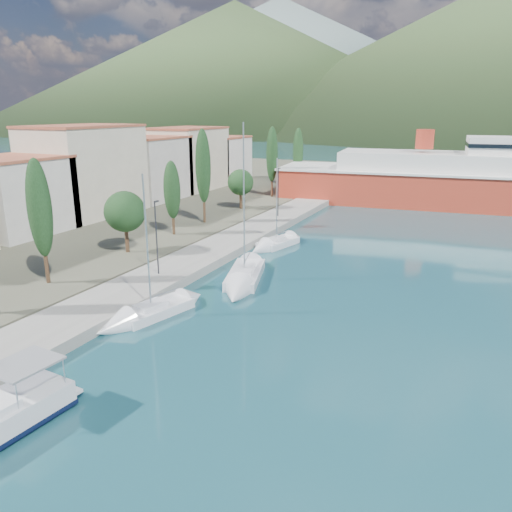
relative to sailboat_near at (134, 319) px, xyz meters
The scene contains 10 objects.
ground 113.38m from the sailboat_near, 87.12° to the left, with size 1400.00×1400.00×0.00m, color #1D4E58.
quay 19.52m from the sailboat_near, 99.75° to the left, with size 5.00×88.00×0.80m, color gray.
land_strip 50.61m from the sailboat_near, 144.71° to the left, with size 70.00×148.00×0.70m, color #565644.
town_buildings 40.35m from the sailboat_near, 131.11° to the left, with size 9.20×69.20×11.30m.
tree_row 26.65m from the sailboat_near, 112.74° to the left, with size 3.85×64.72×11.08m.
lamp_posts 10.21m from the sailboat_near, 110.39° to the left, with size 0.15×47.57×6.06m.
sailboat_near is the anchor object (origin of this frame).
sailboat_mid 9.76m from the sailboat_near, 69.32° to the left, with size 5.29×9.99×13.91m.
sailboat_far 20.84m from the sailboat_near, 87.90° to the left, with size 3.74×7.14×10.02m.
ferry 58.66m from the sailboat_near, 70.56° to the left, with size 59.59×18.71×11.64m.
Camera 1 is at (14.89, -17.84, 13.86)m, focal length 35.00 mm.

